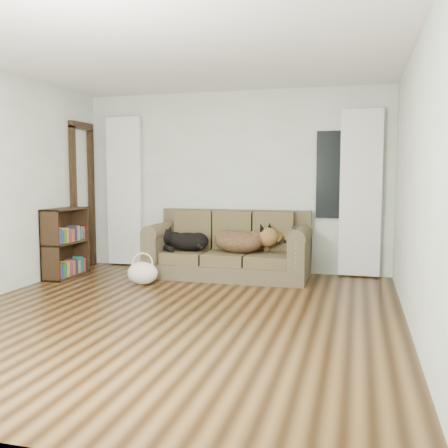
% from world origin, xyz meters
% --- Properties ---
extents(floor, '(5.00, 5.00, 0.00)m').
position_xyz_m(floor, '(0.00, 0.00, 0.00)').
color(floor, black).
rests_on(floor, ground).
extents(ceiling, '(5.00, 5.00, 0.00)m').
position_xyz_m(ceiling, '(0.00, 0.00, 2.60)').
color(ceiling, white).
rests_on(ceiling, ground).
extents(wall_back, '(4.50, 0.04, 2.60)m').
position_xyz_m(wall_back, '(0.00, 2.50, 1.30)').
color(wall_back, silver).
rests_on(wall_back, ground).
extents(wall_right, '(0.04, 5.00, 2.60)m').
position_xyz_m(wall_right, '(2.25, 0.00, 1.30)').
color(wall_right, silver).
rests_on(wall_right, ground).
extents(curtain_left, '(0.55, 0.08, 2.25)m').
position_xyz_m(curtain_left, '(-1.70, 2.42, 1.15)').
color(curtain_left, silver).
rests_on(curtain_left, ground).
extents(curtain_right, '(0.55, 0.08, 2.25)m').
position_xyz_m(curtain_right, '(1.80, 2.42, 1.15)').
color(curtain_right, silver).
rests_on(curtain_right, ground).
extents(window_pane, '(0.50, 0.03, 1.20)m').
position_xyz_m(window_pane, '(1.45, 2.47, 1.40)').
color(window_pane, black).
rests_on(window_pane, wall_back).
extents(door_casing, '(0.07, 0.60, 2.10)m').
position_xyz_m(door_casing, '(-2.20, 2.05, 1.05)').
color(door_casing, black).
rests_on(door_casing, ground).
extents(sofa, '(2.19, 0.94, 0.89)m').
position_xyz_m(sofa, '(0.06, 1.98, 0.45)').
color(sofa, '#322F1A').
rests_on(sofa, floor).
extents(dog_black_lab, '(0.71, 0.59, 0.26)m').
position_xyz_m(dog_black_lab, '(-0.54, 1.92, 0.48)').
color(dog_black_lab, black).
rests_on(dog_black_lab, sofa).
extents(dog_shepherd, '(0.86, 0.72, 0.33)m').
position_xyz_m(dog_shepherd, '(0.26, 1.96, 0.49)').
color(dog_shepherd, black).
rests_on(dog_shepherd, sofa).
extents(tv_remote, '(0.07, 0.17, 0.02)m').
position_xyz_m(tv_remote, '(0.98, 1.79, 0.73)').
color(tv_remote, black).
rests_on(tv_remote, sofa).
extents(tote_bag, '(0.43, 0.35, 0.29)m').
position_xyz_m(tote_bag, '(-0.87, 1.21, 0.16)').
color(tote_bag, silver).
rests_on(tote_bag, floor).
extents(bookshelf, '(0.36, 0.78, 0.95)m').
position_xyz_m(bookshelf, '(-2.09, 1.39, 0.50)').
color(bookshelf, black).
rests_on(bookshelf, floor).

